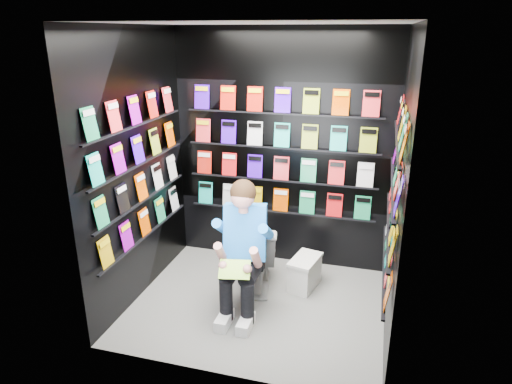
# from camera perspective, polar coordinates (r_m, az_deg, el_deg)

# --- Properties ---
(floor) EXTENTS (2.40, 2.40, 0.00)m
(floor) POSITION_cam_1_polar(r_m,az_deg,el_deg) (4.62, 0.22, -13.89)
(floor) COLOR slate
(floor) RESTS_ON ground
(ceiling) EXTENTS (2.40, 2.40, 0.00)m
(ceiling) POSITION_cam_1_polar(r_m,az_deg,el_deg) (3.85, 0.27, 20.38)
(ceiling) COLOR white
(ceiling) RESTS_ON floor
(wall_back) EXTENTS (2.40, 0.04, 2.60)m
(wall_back) POSITION_cam_1_polar(r_m,az_deg,el_deg) (4.98, 3.30, 5.06)
(wall_back) COLOR black
(wall_back) RESTS_ON floor
(wall_front) EXTENTS (2.40, 0.04, 2.60)m
(wall_front) POSITION_cam_1_polar(r_m,az_deg,el_deg) (3.16, -4.57, -3.75)
(wall_front) COLOR black
(wall_front) RESTS_ON floor
(wall_left) EXTENTS (0.04, 2.00, 2.60)m
(wall_left) POSITION_cam_1_polar(r_m,az_deg,el_deg) (4.50, -14.67, 2.86)
(wall_left) COLOR black
(wall_left) RESTS_ON floor
(wall_right) EXTENTS (0.04, 2.00, 2.60)m
(wall_right) POSITION_cam_1_polar(r_m,az_deg,el_deg) (3.92, 17.40, 0.13)
(wall_right) COLOR black
(wall_right) RESTS_ON floor
(comics_back) EXTENTS (2.10, 0.06, 1.37)m
(comics_back) POSITION_cam_1_polar(r_m,az_deg,el_deg) (4.95, 3.22, 5.03)
(comics_back) COLOR red
(comics_back) RESTS_ON wall_back
(comics_left) EXTENTS (0.06, 1.70, 1.37)m
(comics_left) POSITION_cam_1_polar(r_m,az_deg,el_deg) (4.49, -14.35, 2.89)
(comics_left) COLOR red
(comics_left) RESTS_ON wall_left
(comics_right) EXTENTS (0.06, 1.70, 1.37)m
(comics_right) POSITION_cam_1_polar(r_m,az_deg,el_deg) (3.92, 16.98, 0.24)
(comics_right) COLOR red
(comics_right) RESTS_ON wall_right
(toilet) EXTENTS (0.56, 0.82, 0.73)m
(toilet) POSITION_cam_1_polar(r_m,az_deg,el_deg) (4.75, 0.11, -7.74)
(toilet) COLOR white
(toilet) RESTS_ON floor
(longbox) EXTENTS (0.31, 0.44, 0.30)m
(longbox) POSITION_cam_1_polar(r_m,az_deg,el_deg) (4.85, 6.10, -10.13)
(longbox) COLOR silver
(longbox) RESTS_ON floor
(longbox_lid) EXTENTS (0.33, 0.47, 0.03)m
(longbox_lid) POSITION_cam_1_polar(r_m,az_deg,el_deg) (4.77, 6.18, -8.39)
(longbox_lid) COLOR silver
(longbox_lid) RESTS_ON longbox
(reader) EXTENTS (0.67, 0.86, 1.42)m
(reader) POSITION_cam_1_polar(r_m,az_deg,el_deg) (4.24, -1.26, -5.10)
(reader) COLOR blue
(reader) RESTS_ON toilet
(held_comic) EXTENTS (0.30, 0.21, 0.12)m
(held_comic) POSITION_cam_1_polar(r_m,az_deg,el_deg) (4.03, -2.69, -9.64)
(held_comic) COLOR green
(held_comic) RESTS_ON reader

